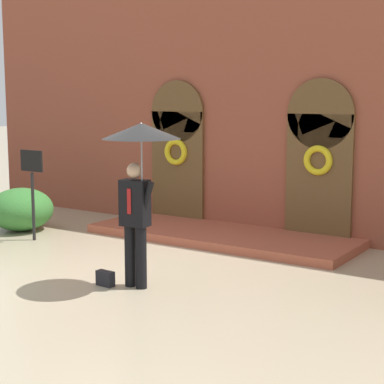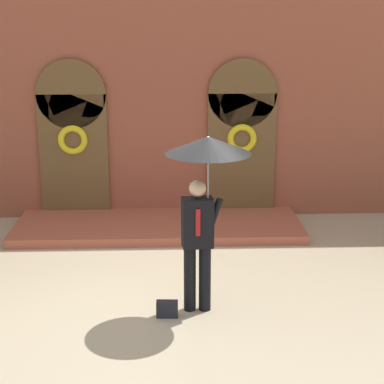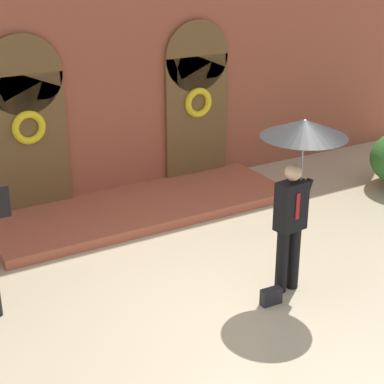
# 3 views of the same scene
# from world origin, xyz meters

# --- Properties ---
(ground_plane) EXTENTS (80.00, 80.00, 0.00)m
(ground_plane) POSITION_xyz_m (0.00, 0.00, 0.00)
(ground_plane) COLOR tan
(building_facade) EXTENTS (14.00, 2.30, 5.60)m
(building_facade) POSITION_xyz_m (-0.00, 4.15, 2.68)
(building_facade) COLOR brown
(building_facade) RESTS_ON ground
(person_with_umbrella) EXTENTS (1.10, 1.10, 2.36)m
(person_with_umbrella) POSITION_xyz_m (0.65, -0.24, 1.91)
(person_with_umbrella) COLOR black
(person_with_umbrella) RESTS_ON ground
(handbag) EXTENTS (0.29, 0.13, 0.22)m
(handbag) POSITION_xyz_m (0.15, -0.44, 0.11)
(handbag) COLOR black
(handbag) RESTS_ON ground
(sign_post) EXTENTS (0.56, 0.06, 1.72)m
(sign_post) POSITION_xyz_m (-2.96, 1.07, 1.16)
(sign_post) COLOR black
(sign_post) RESTS_ON ground
(shrub_left) EXTENTS (1.30, 1.32, 0.87)m
(shrub_left) POSITION_xyz_m (-3.87, 1.55, 0.44)
(shrub_left) COLOR #387A33
(shrub_left) RESTS_ON ground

